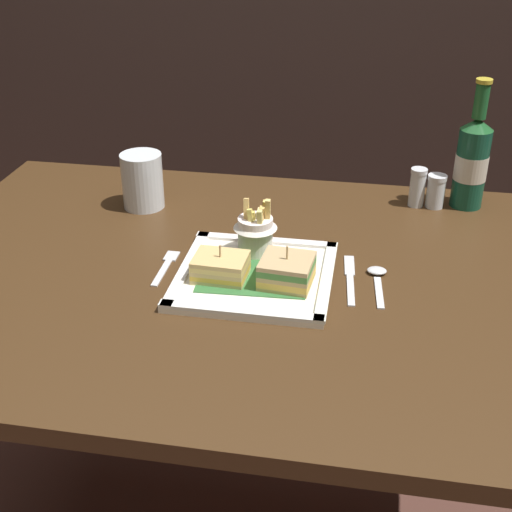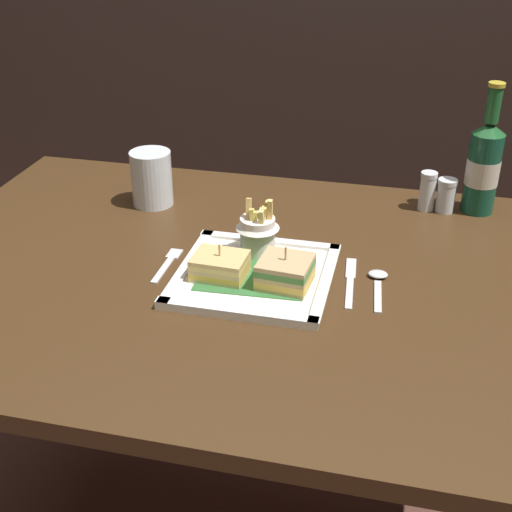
% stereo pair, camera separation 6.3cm
% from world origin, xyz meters
% --- Properties ---
extents(dining_table, '(1.32, 0.89, 0.74)m').
position_xyz_m(dining_table, '(0.00, 0.00, 0.63)').
color(dining_table, '#412A15').
rests_on(dining_table, ground_plane).
extents(square_plate, '(0.27, 0.27, 0.02)m').
position_xyz_m(square_plate, '(0.00, -0.02, 0.74)').
color(square_plate, white).
rests_on(square_plate, dining_table).
extents(sandwich_half_left, '(0.09, 0.08, 0.06)m').
position_xyz_m(sandwich_half_left, '(-0.06, -0.05, 0.77)').
color(sandwich_half_left, '#D2B672').
rests_on(sandwich_half_left, square_plate).
extents(sandwich_half_right, '(0.09, 0.09, 0.07)m').
position_xyz_m(sandwich_half_right, '(0.06, -0.05, 0.77)').
color(sandwich_half_right, tan).
rests_on(sandwich_half_right, square_plate).
extents(fries_cup, '(0.08, 0.08, 0.11)m').
position_xyz_m(fries_cup, '(-0.01, 0.06, 0.80)').
color(fries_cup, white).
rests_on(fries_cup, square_plate).
extents(beer_bottle, '(0.07, 0.07, 0.27)m').
position_xyz_m(beer_bottle, '(0.40, 0.36, 0.84)').
color(beer_bottle, '#144C36').
rests_on(beer_bottle, dining_table).
extents(water_glass, '(0.09, 0.09, 0.12)m').
position_xyz_m(water_glass, '(-0.29, 0.24, 0.79)').
color(water_glass, silver).
rests_on(water_glass, dining_table).
extents(fork, '(0.02, 0.13, 0.00)m').
position_xyz_m(fork, '(-0.17, -0.01, 0.74)').
color(fork, silver).
rests_on(fork, dining_table).
extents(knife, '(0.03, 0.17, 0.00)m').
position_xyz_m(knife, '(0.17, 0.01, 0.74)').
color(knife, silver).
rests_on(knife, dining_table).
extents(spoon, '(0.03, 0.13, 0.01)m').
position_xyz_m(spoon, '(0.22, 0.01, 0.74)').
color(spoon, silver).
rests_on(spoon, dining_table).
extents(salt_shaker, '(0.03, 0.03, 0.08)m').
position_xyz_m(salt_shaker, '(0.29, 0.34, 0.78)').
color(salt_shaker, silver).
rests_on(salt_shaker, dining_table).
extents(pepper_shaker, '(0.04, 0.04, 0.07)m').
position_xyz_m(pepper_shaker, '(0.33, 0.34, 0.77)').
color(pepper_shaker, silver).
rests_on(pepper_shaker, dining_table).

